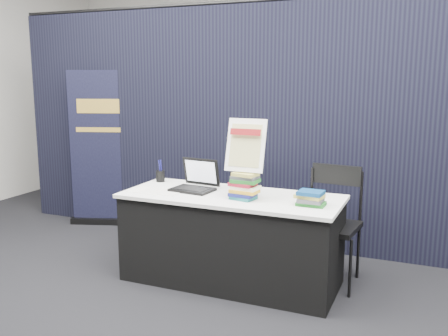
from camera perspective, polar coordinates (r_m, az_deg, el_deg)
floor at (r=3.88m, az=-2.40°, el=-15.71°), size 8.00×8.00×0.00m
wall_back at (r=7.29m, az=11.35°, el=10.63°), size 8.00×0.02×3.50m
drape_partition at (r=5.00m, az=5.42°, el=4.59°), size 6.00×0.08×2.40m
display_table at (r=4.20m, az=0.82°, el=-8.04°), size 1.80×0.75×0.75m
laptop at (r=4.26m, az=-3.37°, el=-1.70°), size 0.37×0.31×0.26m
mouse at (r=4.24m, az=-2.45°, el=-2.39°), size 0.07×0.10×0.03m
brochure_left at (r=4.27m, az=-5.95°, el=-2.56°), size 0.36×0.34×0.00m
brochure_mid at (r=4.29m, az=-8.62°, el=-2.56°), size 0.32×0.24×0.00m
brochure_right at (r=4.25m, az=-7.08°, el=-2.64°), size 0.34×0.25×0.00m
pen_cup at (r=4.62m, az=-7.28°, el=-0.93°), size 0.09×0.09×0.10m
book_stack_tall at (r=3.94m, az=2.30°, el=-2.04°), size 0.21×0.18×0.22m
book_stack_short at (r=3.80m, az=9.83°, el=-3.44°), size 0.21×0.17×0.11m
info_sign at (r=3.91m, az=2.49°, el=2.54°), size 0.32×0.15×0.43m
pullup_banner at (r=5.88m, az=-13.87°, el=1.16°), size 0.74×0.34×1.77m
stacking_chair at (r=4.24m, az=12.14°, el=-5.78°), size 0.48×0.49×0.97m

